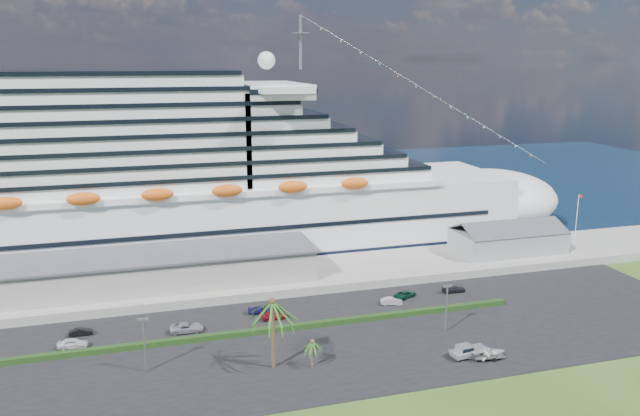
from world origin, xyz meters
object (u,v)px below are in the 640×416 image
object	(u,v)px
boat_trailer	(489,353)
pickup_truck	(468,350)
cruise_ship	(166,185)
parked_car_3	(260,310)

from	to	relation	value
boat_trailer	pickup_truck	bearing A→B (deg)	147.63
cruise_ship	boat_trailer	xyz separation A→B (m)	(43.16, -66.71, -15.44)
parked_car_3	pickup_truck	xyz separation A→B (m)	(27.14, -25.29, 0.46)
cruise_ship	boat_trailer	distance (m)	80.94
parked_car_3	pickup_truck	size ratio (longest dim) A/B	0.73
pickup_truck	boat_trailer	xyz separation A→B (m)	(2.56, -1.62, 0.04)
parked_car_3	boat_trailer	world-z (taller)	boat_trailer
pickup_truck	boat_trailer	distance (m)	3.03
cruise_ship	boat_trailer	size ratio (longest dim) A/B	31.38
cruise_ship	parked_car_3	xyz separation A→B (m)	(13.46, -39.79, -15.95)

